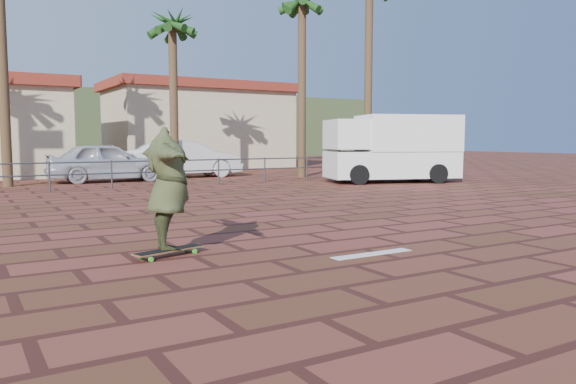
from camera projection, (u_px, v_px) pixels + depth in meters
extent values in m
plane|color=brown|center=(291.00, 246.00, 9.11)|extent=(120.00, 120.00, 0.00)
cube|color=white|center=(372.00, 254.00, 8.44)|extent=(1.40, 0.22, 0.01)
cylinder|color=#47494F|center=(49.00, 177.00, 18.31)|extent=(0.06, 0.06, 1.00)
cylinder|color=#47494F|center=(112.00, 175.00, 19.33)|extent=(0.06, 0.06, 1.00)
cylinder|color=#47494F|center=(168.00, 173.00, 20.35)|extent=(0.06, 0.06, 1.00)
cylinder|color=#47494F|center=(219.00, 171.00, 21.36)|extent=(0.06, 0.06, 1.00)
cylinder|color=#47494F|center=(265.00, 170.00, 22.38)|extent=(0.06, 0.06, 1.00)
cylinder|color=#47494F|center=(307.00, 169.00, 23.40)|extent=(0.06, 0.06, 1.00)
cylinder|color=#47494F|center=(346.00, 167.00, 24.42)|extent=(0.06, 0.06, 1.00)
cylinder|color=#47494F|center=(381.00, 166.00, 25.44)|extent=(0.06, 0.06, 1.00)
cylinder|color=#47494F|center=(111.00, 162.00, 19.28)|extent=(24.00, 0.05, 0.05)
cylinder|color=#47494F|center=(112.00, 173.00, 19.32)|extent=(24.00, 0.05, 0.05)
cylinder|color=brown|center=(3.00, 72.00, 20.03)|extent=(0.36, 0.36, 8.20)
cylinder|color=brown|center=(174.00, 103.00, 23.84)|extent=(0.36, 0.36, 6.50)
sphere|color=#23541C|center=(172.00, 24.00, 23.53)|extent=(2.40, 2.40, 2.40)
cylinder|color=brown|center=(302.00, 91.00, 25.30)|extent=(0.36, 0.36, 7.80)
sphere|color=#23541C|center=(302.00, 1.00, 24.93)|extent=(2.40, 2.40, 2.40)
cylinder|color=brown|center=(368.00, 81.00, 25.93)|extent=(0.36, 0.36, 8.80)
cube|color=beige|center=(199.00, 130.00, 33.50)|extent=(10.00, 6.00, 4.50)
cube|color=maroon|center=(198.00, 88.00, 33.27)|extent=(10.60, 6.60, 0.50)
cube|color=#384C28|center=(11.00, 125.00, 51.60)|extent=(70.00, 18.00, 6.00)
cube|color=olive|center=(169.00, 250.00, 8.24)|extent=(1.14, 0.55, 0.02)
cube|color=black|center=(169.00, 249.00, 8.24)|extent=(1.10, 0.52, 0.00)
cube|color=silver|center=(146.00, 256.00, 7.96)|extent=(0.11, 0.19, 0.03)
cube|color=silver|center=(190.00, 248.00, 8.53)|extent=(0.11, 0.19, 0.03)
cylinder|color=#3FD12C|center=(151.00, 259.00, 7.89)|extent=(0.08, 0.05, 0.07)
cylinder|color=#3FD12C|center=(142.00, 257.00, 8.04)|extent=(0.08, 0.05, 0.07)
cylinder|color=#3FD12C|center=(195.00, 251.00, 8.45)|extent=(0.08, 0.05, 0.07)
cylinder|color=#3FD12C|center=(186.00, 249.00, 8.61)|extent=(0.08, 0.05, 0.07)
imported|color=#3D4424|center=(168.00, 189.00, 8.16)|extent=(0.80, 2.25, 1.79)
cube|color=white|center=(391.00, 164.00, 22.53)|extent=(5.55, 3.63, 1.05)
cube|color=white|center=(407.00, 133.00, 22.55)|extent=(4.32, 3.30, 1.43)
cube|color=white|center=(349.00, 134.00, 22.04)|extent=(2.12, 2.48, 1.14)
cube|color=black|center=(333.00, 145.00, 21.95)|extent=(0.57, 1.55, 0.62)
cylinder|color=black|center=(359.00, 175.00, 21.23)|extent=(0.81, 0.50, 0.76)
cylinder|color=black|center=(343.00, 172.00, 23.18)|extent=(0.81, 0.50, 0.76)
cylinder|color=black|center=(438.00, 174.00, 21.90)|extent=(0.81, 0.50, 0.76)
cylinder|color=black|center=(416.00, 171.00, 23.85)|extent=(0.81, 0.50, 0.76)
imported|color=silver|center=(107.00, 162.00, 22.73)|extent=(4.77, 2.10, 1.60)
imported|color=silver|center=(185.00, 159.00, 25.34)|extent=(5.09, 1.82, 1.67)
cylinder|color=gray|center=(370.00, 153.00, 23.38)|extent=(0.06, 0.06, 2.30)
cube|color=#193FB2|center=(370.00, 130.00, 23.29)|extent=(0.46, 0.19, 0.47)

